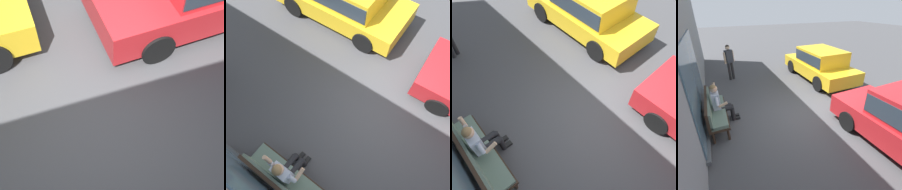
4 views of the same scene
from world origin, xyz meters
The scene contains 1 object.
ground_plane centered at (0.00, 0.00, 0.00)m, with size 60.00×60.00×0.00m, color #424244.
Camera 1 is at (0.78, 2.60, 4.70)m, focal length 55.00 mm.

